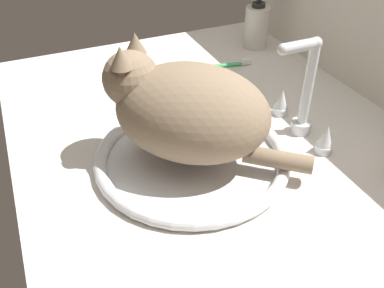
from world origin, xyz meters
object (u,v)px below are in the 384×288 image
(cat, at_px, (183,109))
(soap_pump_bottle, at_px, (257,26))
(faucet, at_px, (303,100))
(toothbrush, at_px, (218,66))
(sink_basin, at_px, (192,157))

(cat, bearing_deg, soap_pump_bottle, 135.78)
(faucet, relative_size, soap_pump_bottle, 1.24)
(faucet, distance_m, toothbrush, 0.34)
(sink_basin, height_order, soap_pump_bottle, soap_pump_bottle)
(faucet, bearing_deg, toothbrush, -176.91)
(cat, bearing_deg, toothbrush, 144.29)
(cat, bearing_deg, faucet, 87.61)
(soap_pump_bottle, bearing_deg, faucet, -18.96)
(faucet, xyz_separation_m, cat, (-0.01, -0.25, 0.03))
(sink_basin, bearing_deg, faucet, 90.00)
(soap_pump_bottle, xyz_separation_m, toothbrush, (0.08, -0.16, -0.05))
(sink_basin, xyz_separation_m, faucet, (0.00, 0.23, 0.07))
(sink_basin, relative_size, faucet, 1.77)
(sink_basin, relative_size, soap_pump_bottle, 2.19)
(sink_basin, relative_size, cat, 1.06)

